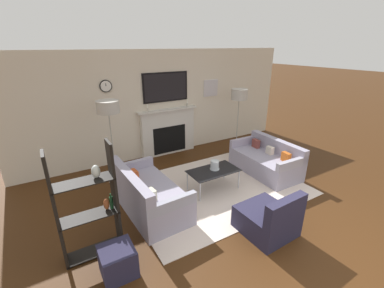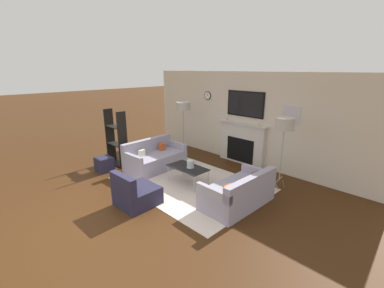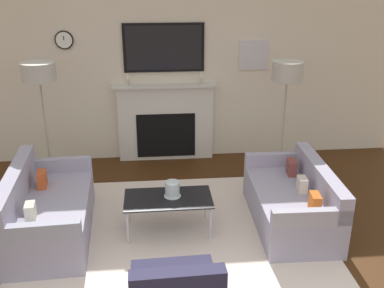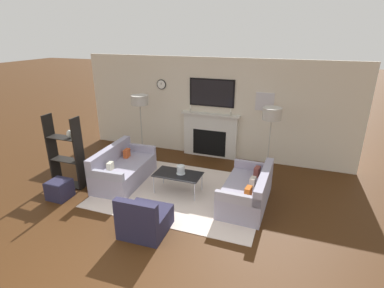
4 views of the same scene
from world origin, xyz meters
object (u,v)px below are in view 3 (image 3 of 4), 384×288
Objects in this scene: couch_left at (47,213)px; floor_lamp_right at (288,73)px; hurricane_candle at (172,190)px; coffee_table at (168,200)px; floor_lamp_left at (39,73)px; couch_right at (293,203)px.

couch_left is 1.00× the size of floor_lamp_right.
hurricane_candle is 0.11× the size of floor_lamp_right.
floor_lamp_right is (3.13, 1.34, 1.28)m from couch_left.
coffee_table is 2.44m from floor_lamp_left.
hurricane_candle is at bearing 179.63° from couch_right.
coffee_table is 2.50m from floor_lamp_right.
floor_lamp_right is at bearing 38.25° from hurricane_candle.
hurricane_candle is 2.40m from floor_lamp_left.
couch_left reaches higher than hurricane_candle.
hurricane_candle reaches higher than coffee_table.
couch_right is 3.66m from floor_lamp_left.
floor_lamp_left is at bearing 156.89° from couch_right.
hurricane_candle is 0.11× the size of floor_lamp_left.
couch_right is at bearing 0.02° from couch_left.
couch_left is 1.71× the size of coffee_table.
floor_lamp_right reaches higher than coffee_table.
floor_lamp_left reaches higher than hurricane_candle.
floor_lamp_right is at bearing 38.20° from coffee_table.
coffee_table is 0.57× the size of floor_lamp_left.
floor_lamp_left is (-1.62, 1.37, 1.22)m from coffee_table.
couch_right is 1.59× the size of coffee_table.
coffee_table is at bearing -178.88° from couch_right.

